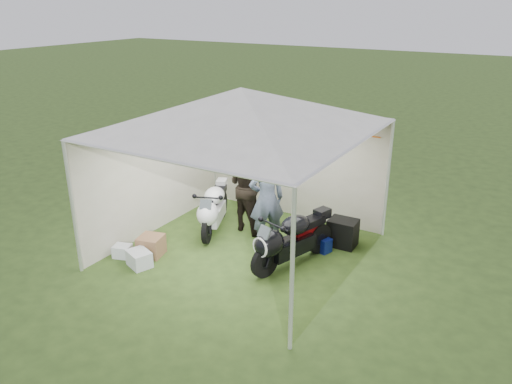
% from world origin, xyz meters
% --- Properties ---
extents(ground, '(80.00, 80.00, 0.00)m').
position_xyz_m(ground, '(0.00, 0.00, 0.00)').
color(ground, '#2F461B').
rests_on(ground, ground).
extents(canopy_tent, '(5.66, 5.66, 3.00)m').
position_xyz_m(canopy_tent, '(-0.00, 0.03, 2.58)').
color(canopy_tent, silver).
rests_on(canopy_tent, ground).
extents(motorcycle_white, '(0.90, 1.72, 0.89)m').
position_xyz_m(motorcycle_white, '(-0.96, 0.45, 0.50)').
color(motorcycle_white, black).
rests_on(motorcycle_white, ground).
extents(motorcycle_black, '(0.83, 1.82, 0.92)m').
position_xyz_m(motorcycle_black, '(0.97, -0.04, 0.52)').
color(motorcycle_black, black).
rests_on(motorcycle_black, ground).
extents(paddock_stand, '(0.40, 0.32, 0.27)m').
position_xyz_m(paddock_stand, '(1.23, 0.77, 0.13)').
color(paddock_stand, '#162BBB').
rests_on(paddock_stand, ground).
extents(person_dark_jacket, '(1.05, 0.90, 1.88)m').
position_xyz_m(person_dark_jacket, '(-0.39, 0.88, 0.94)').
color(person_dark_jacket, black).
rests_on(person_dark_jacket, ground).
extents(person_blue_jacket, '(0.78, 0.78, 1.83)m').
position_xyz_m(person_blue_jacket, '(0.23, 0.49, 0.91)').
color(person_blue_jacket, slate).
rests_on(person_blue_jacket, ground).
extents(equipment_box, '(0.53, 0.43, 0.52)m').
position_xyz_m(equipment_box, '(1.48, 1.17, 0.26)').
color(equipment_box, black).
rests_on(equipment_box, ground).
extents(crate_0, '(0.51, 0.46, 0.28)m').
position_xyz_m(crate_0, '(-1.25, -1.37, 0.14)').
color(crate_0, silver).
rests_on(crate_0, ground).
extents(crate_1, '(0.50, 0.50, 0.37)m').
position_xyz_m(crate_1, '(-1.35, -0.96, 0.18)').
color(crate_1, '#895F40').
rests_on(crate_1, ground).
extents(crate_2, '(0.37, 0.33, 0.22)m').
position_xyz_m(crate_2, '(-1.75, -1.28, 0.11)').
color(crate_2, silver).
rests_on(crate_2, ground).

